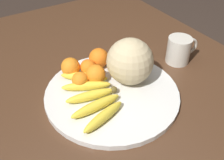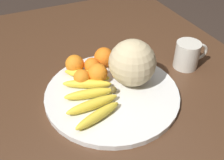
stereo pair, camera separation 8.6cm
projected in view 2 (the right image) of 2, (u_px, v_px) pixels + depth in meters
The scene contains 11 objects.
kitchen_table at pixel (116, 100), 1.02m from camera, with size 1.55×1.11×0.78m.
fruit_bowl at pixel (112, 93), 0.90m from camera, with size 0.46×0.46×0.02m.
melon at pixel (132, 63), 0.89m from camera, with size 0.16×0.16×0.16m.
banana_bunch at pixel (91, 93), 0.86m from camera, with size 0.31×0.20×0.03m.
orange_front_left at pixel (92, 65), 0.96m from camera, with size 0.06×0.06×0.06m.
orange_front_right at pixel (98, 73), 0.92m from camera, with size 0.07×0.07×0.07m.
orange_mid_center at pixel (75, 64), 0.96m from camera, with size 0.07×0.07×0.07m.
orange_back_left at pixel (104, 57), 0.99m from camera, with size 0.08×0.08×0.08m.
orange_back_right at pixel (82, 77), 0.91m from camera, with size 0.06×0.06×0.06m.
produce_tag at pixel (104, 72), 0.98m from camera, with size 0.08×0.06×0.00m.
ceramic_mug at pixel (188, 55), 1.01m from camera, with size 0.09×0.13×0.11m.
Camera 2 is at (0.67, -0.33, 1.39)m, focal length 42.00 mm.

